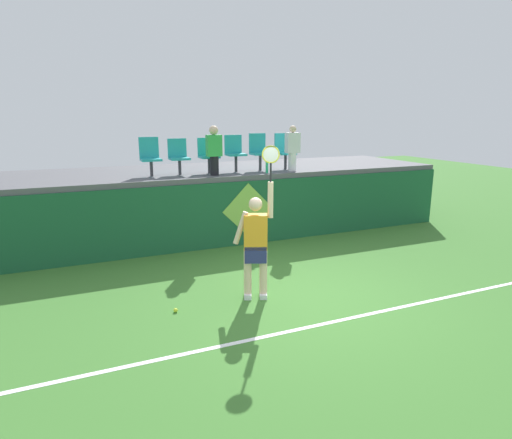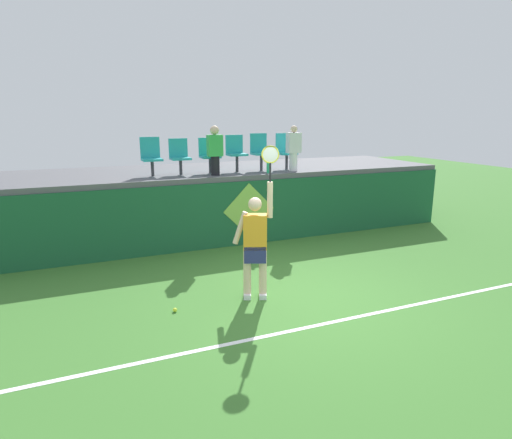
# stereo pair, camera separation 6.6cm
# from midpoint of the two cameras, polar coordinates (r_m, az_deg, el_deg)

# --- Properties ---
(ground_plane) EXTENTS (40.00, 40.00, 0.00)m
(ground_plane) POSITION_cam_midpoint_polar(r_m,az_deg,el_deg) (7.42, 6.46, -10.26)
(ground_plane) COLOR #3D752D
(court_back_wall) EXTENTS (11.94, 0.20, 1.51)m
(court_back_wall) POSITION_cam_midpoint_polar(r_m,az_deg,el_deg) (10.11, -2.75, 0.78)
(court_back_wall) COLOR #195633
(court_back_wall) RESTS_ON ground_plane
(spectator_platform) EXTENTS (11.94, 3.15, 0.12)m
(spectator_platform) POSITION_cam_midpoint_polar(r_m,az_deg,el_deg) (11.39, -5.46, 6.35)
(spectator_platform) COLOR #56565B
(spectator_platform) RESTS_ON court_back_wall
(court_baseline_stripe) EXTENTS (10.74, 0.08, 0.01)m
(court_baseline_stripe) POSITION_cam_midpoint_polar(r_m,az_deg,el_deg) (6.71, 10.40, -13.08)
(court_baseline_stripe) COLOR white
(court_baseline_stripe) RESTS_ON ground_plane
(tennis_player) EXTENTS (0.72, 0.38, 2.53)m
(tennis_player) POSITION_cam_midpoint_polar(r_m,az_deg,el_deg) (7.10, 0.18, -3.03)
(tennis_player) COLOR white
(tennis_player) RESTS_ON ground_plane
(tennis_ball) EXTENTS (0.07, 0.07, 0.07)m
(tennis_ball) POSITION_cam_midpoint_polar(r_m,az_deg,el_deg) (7.01, -10.33, -11.60)
(tennis_ball) COLOR #D1E533
(tennis_ball) RESTS_ON ground_plane
(water_bottle) EXTENTS (0.07, 0.07, 0.28)m
(water_bottle) POSITION_cam_midpoint_polar(r_m,az_deg,el_deg) (10.43, 1.76, 6.84)
(water_bottle) COLOR #26B272
(water_bottle) RESTS_ON spectator_platform
(stadium_chair_0) EXTENTS (0.44, 0.42, 0.87)m
(stadium_chair_0) POSITION_cam_midpoint_polar(r_m,az_deg,el_deg) (10.23, -13.42, 8.22)
(stadium_chair_0) COLOR #38383D
(stadium_chair_0) RESTS_ON spectator_platform
(stadium_chair_1) EXTENTS (0.44, 0.42, 0.83)m
(stadium_chair_1) POSITION_cam_midpoint_polar(r_m,az_deg,el_deg) (10.35, -9.83, 8.35)
(stadium_chair_1) COLOR #38383D
(stadium_chair_1) RESTS_ON spectator_platform
(stadium_chair_2) EXTENTS (0.44, 0.42, 0.83)m
(stadium_chair_2) POSITION_cam_midpoint_polar(r_m,az_deg,el_deg) (10.54, -6.00, 8.60)
(stadium_chair_2) COLOR #38383D
(stadium_chair_2) RESTS_ON spectator_platform
(stadium_chair_3) EXTENTS (0.44, 0.42, 0.89)m
(stadium_chair_3) POSITION_cam_midpoint_polar(r_m,az_deg,el_deg) (10.75, -2.49, 8.96)
(stadium_chair_3) COLOR #38383D
(stadium_chair_3) RESTS_ON spectator_platform
(stadium_chair_4) EXTENTS (0.44, 0.42, 0.91)m
(stadium_chair_4) POSITION_cam_midpoint_polar(r_m,az_deg,el_deg) (11.00, 0.71, 9.12)
(stadium_chair_4) COLOR #38383D
(stadium_chair_4) RESTS_ON spectator_platform
(stadium_chair_5) EXTENTS (0.44, 0.42, 0.91)m
(stadium_chair_5) POSITION_cam_midpoint_polar(r_m,az_deg,el_deg) (11.30, 4.04, 9.15)
(stadium_chair_5) COLOR #38383D
(stadium_chair_5) RESTS_ON spectator_platform
(spectator_0) EXTENTS (0.34, 0.20, 1.11)m
(spectator_0) POSITION_cam_midpoint_polar(r_m,az_deg,el_deg) (10.89, 5.13, 9.37)
(spectator_0) COLOR white
(spectator_0) RESTS_ON spectator_platform
(spectator_1) EXTENTS (0.34, 0.21, 1.13)m
(spectator_1) POSITION_cam_midpoint_polar(r_m,az_deg,el_deg) (10.08, -5.23, 9.16)
(spectator_1) COLOR black
(spectator_1) RESTS_ON spectator_platform
(wall_signage_mount) EXTENTS (1.27, 0.01, 1.47)m
(wall_signage_mount) POSITION_cam_midpoint_polar(r_m,az_deg,el_deg) (10.32, -0.72, -3.25)
(wall_signage_mount) COLOR #195633
(wall_signage_mount) RESTS_ON ground_plane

